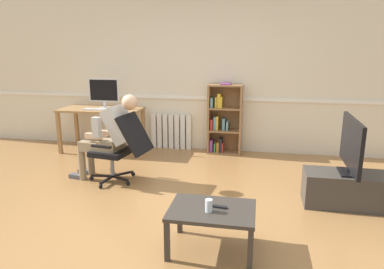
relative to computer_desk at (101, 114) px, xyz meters
The scene contains 15 objects.
ground_plane 2.82m from the computer_desk, 51.66° to the right, with size 18.00×18.00×0.00m, color olive.
back_wall 1.90m from the computer_desk, 16.38° to the left, with size 12.00×0.13×2.70m.
computer_desk is the anchor object (origin of this frame).
imac_monitor 0.40m from the computer_desk, 64.44° to the left, with size 0.54×0.14×0.51m.
keyboard 0.18m from the computer_desk, 108.25° to the right, with size 0.38×0.12×0.02m, color silver.
computer_mouse 0.29m from the computer_desk, 26.27° to the right, with size 0.06×0.10×0.03m, color white.
bookshelf 2.10m from the computer_desk, ahead, with size 0.57×0.29×1.21m.
radiator 1.26m from the computer_desk, 18.81° to the left, with size 0.73×0.08×0.62m.
office_chair 1.63m from the computer_desk, 55.75° to the right, with size 0.89×0.62×0.95m.
person_seated 1.50m from the computer_desk, 60.92° to the right, with size 1.05×0.46×1.20m.
tv_stand 4.03m from the computer_desk, 22.53° to the right, with size 0.94×0.43×0.39m.
tv_screen 4.01m from the computer_desk, 22.52° to the right, with size 0.21×0.94×0.63m.
coffee_table 3.59m from the computer_desk, 49.87° to the right, with size 0.76×0.55×0.40m.
drinking_glass 3.62m from the computer_desk, 50.75° to the right, with size 0.06×0.06×0.11m, color silver.
spare_remote 3.60m from the computer_desk, 48.90° to the right, with size 0.04×0.15×0.02m, color black.
Camera 1 is at (0.97, -3.40, 1.78)m, focal length 32.77 mm.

